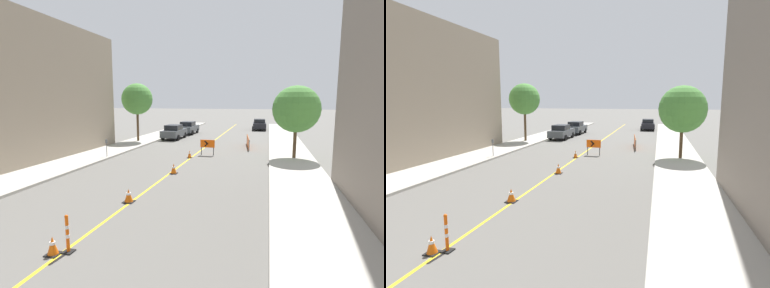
% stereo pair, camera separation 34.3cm
% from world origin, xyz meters
% --- Properties ---
extents(lane_stripe, '(0.12, 56.47, 0.01)m').
position_xyz_m(lane_stripe, '(0.00, 28.23, 0.00)').
color(lane_stripe, gold).
rests_on(lane_stripe, ground_plane).
extents(sidewalk_left, '(3.20, 56.47, 0.14)m').
position_xyz_m(sidewalk_left, '(-7.31, 28.23, 0.07)').
color(sidewalk_left, '#ADA89E').
rests_on(sidewalk_left, ground_plane).
extents(sidewalk_right, '(3.20, 56.47, 0.14)m').
position_xyz_m(sidewalk_right, '(7.31, 28.23, 0.07)').
color(sidewalk_right, '#ADA89E').
rests_on(sidewalk_right, ground_plane).
extents(traffic_cone_second, '(0.37, 0.37, 0.54)m').
position_xyz_m(traffic_cone_second, '(-0.18, 8.74, 0.26)').
color(traffic_cone_second, black).
rests_on(traffic_cone_second, ground_plane).
extents(traffic_cone_third, '(0.46, 0.46, 0.57)m').
position_xyz_m(traffic_cone_third, '(-0.09, 13.29, 0.28)').
color(traffic_cone_third, black).
rests_on(traffic_cone_third, ground_plane).
extents(traffic_cone_fourth, '(0.43, 0.43, 0.60)m').
position_xyz_m(traffic_cone_fourth, '(0.24, 18.52, 0.30)').
color(traffic_cone_fourth, black).
rests_on(traffic_cone_fourth, ground_plane).
extents(traffic_cone_fifth, '(0.36, 0.36, 0.56)m').
position_xyz_m(traffic_cone_fifth, '(-0.10, 23.47, 0.27)').
color(traffic_cone_fifth, black).
rests_on(traffic_cone_fifth, ground_plane).
extents(delineator_post_front, '(0.30, 0.30, 1.12)m').
position_xyz_m(delineator_post_front, '(0.15, 8.97, 0.48)').
color(delineator_post_front, black).
rests_on(delineator_post_front, ground_plane).
extents(arrow_barricade_primary, '(1.14, 0.10, 1.23)m').
position_xyz_m(arrow_barricade_primary, '(1.00, 24.83, 0.87)').
color(arrow_barricade_primary, '#EF560C').
rests_on(arrow_barricade_primary, ground_plane).
extents(safety_mesh_fence, '(0.53, 4.47, 0.97)m').
position_xyz_m(safety_mesh_fence, '(3.81, 29.76, 0.48)').
color(safety_mesh_fence, '#EF560C').
rests_on(safety_mesh_fence, ground_plane).
extents(parked_car_curb_near, '(1.94, 4.33, 1.59)m').
position_xyz_m(parked_car_curb_near, '(-4.60, 33.76, 0.80)').
color(parked_car_curb_near, '#474C51').
rests_on(parked_car_curb_near, ground_plane).
extents(parked_car_curb_mid, '(1.95, 4.35, 1.59)m').
position_xyz_m(parked_car_curb_mid, '(-4.37, 39.01, 0.80)').
color(parked_car_curb_mid, '#474C51').
rests_on(parked_car_curb_mid, ground_plane).
extents(parked_car_curb_far, '(1.97, 4.37, 1.59)m').
position_xyz_m(parked_car_curb_far, '(4.32, 46.57, 0.80)').
color(parked_car_curb_far, black).
rests_on(parked_car_curb_far, ground_plane).
extents(parking_meter_near_curb, '(0.12, 0.11, 1.29)m').
position_xyz_m(parking_meter_near_curb, '(-6.06, 21.82, 1.05)').
color(parking_meter_near_curb, '#4C4C51').
rests_on(parking_meter_near_curb, sidewalk_left).
extents(street_tree_left_near, '(3.15, 3.15, 5.84)m').
position_xyz_m(street_tree_left_near, '(-7.47, 30.51, 4.39)').
color(street_tree_left_near, '#4C3823').
rests_on(street_tree_left_near, sidewalk_left).
extents(street_tree_right_near, '(3.36, 3.36, 5.20)m').
position_xyz_m(street_tree_right_near, '(7.47, 24.77, 3.66)').
color(street_tree_right_near, '#4C3823').
rests_on(street_tree_right_near, sidewalk_right).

